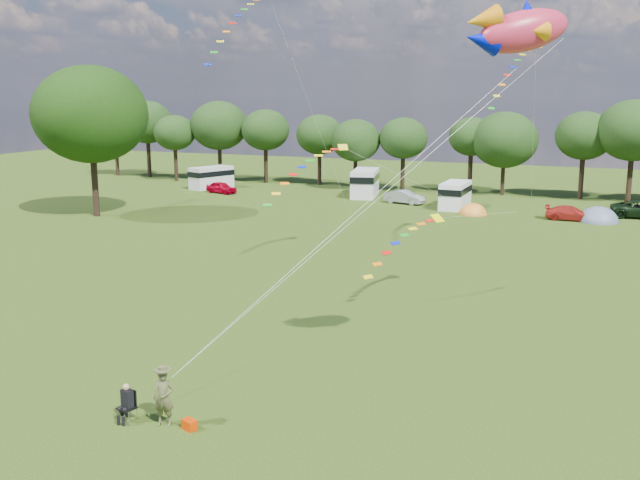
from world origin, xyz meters
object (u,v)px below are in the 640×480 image
at_px(car_a, 221,187).
at_px(kite_flyer, 164,398).
at_px(car_c, 571,213).
at_px(camp_chair, 128,398).
at_px(campervan_c, 455,194).
at_px(campervan_a, 211,177).
at_px(tent_greyblue, 598,221).
at_px(fish_kite, 516,31).
at_px(campervan_b, 365,182).
at_px(car_b, 404,197).
at_px(tent_orange, 473,214).
at_px(big_tree, 90,114).

xyz_separation_m(car_a, kite_flyer, (26.64, -49.57, 0.33)).
relative_size(car_c, camp_chair, 3.08).
xyz_separation_m(campervan_c, kite_flyer, (0.64, -49.15, -0.38)).
bearing_deg(campervan_a, tent_greyblue, -77.54).
bearing_deg(fish_kite, campervan_b, 78.08).
distance_m(car_b, fish_kite, 48.70).
relative_size(car_a, campervan_a, 0.69).
bearing_deg(car_b, tent_greyblue, -88.53).
distance_m(campervan_a, campervan_c, 29.32).
distance_m(tent_greyblue, kite_flyer, 48.16).
bearing_deg(kite_flyer, car_b, 79.51).
bearing_deg(campervan_c, car_a, 89.54).
bearing_deg(campervan_a, campervan_c, -76.15).
distance_m(campervan_c, camp_chair, 49.35).
distance_m(campervan_b, tent_orange, 14.82).
height_order(big_tree, car_c, big_tree).
relative_size(big_tree, car_c, 3.21).
bearing_deg(car_c, kite_flyer, 170.18).
relative_size(tent_orange, camp_chair, 2.11).
bearing_deg(tent_orange, campervan_b, 150.77).
bearing_deg(kite_flyer, fish_kite, 11.72).
distance_m(campervan_a, campervan_b, 18.55).
bearing_deg(car_a, tent_orange, -81.36).
height_order(car_a, car_c, car_a).
bearing_deg(big_tree, campervan_a, 90.77).
relative_size(car_c, campervan_c, 0.81).
height_order(car_b, campervan_c, campervan_c).
xyz_separation_m(car_a, campervan_c, (25.99, -0.41, 0.71)).
distance_m(car_b, camp_chair, 50.33).
bearing_deg(car_a, fish_kite, -124.71).
bearing_deg(car_c, big_tree, 111.94).
xyz_separation_m(campervan_c, tent_greyblue, (12.96, -2.61, -1.33)).
bearing_deg(kite_flyer, big_tree, 115.15).
relative_size(campervan_a, campervan_c, 1.09).
relative_size(car_b, campervan_c, 0.74).
bearing_deg(big_tree, campervan_c, 30.27).
bearing_deg(fish_kite, campervan_a, 94.29).
height_order(tent_orange, fish_kite, fish_kite).
relative_size(car_c, tent_orange, 1.46).
relative_size(car_c, campervan_b, 0.66).
bearing_deg(fish_kite, car_a, 93.92).
relative_size(campervan_c, camp_chair, 3.83).
height_order(campervan_a, fish_kite, fish_kite).
bearing_deg(campervan_b, tent_orange, -131.14).
bearing_deg(car_b, fish_kite, -148.26).
distance_m(tent_orange, camp_chair, 46.45).
relative_size(campervan_b, tent_orange, 2.21).
height_order(kite_flyer, fish_kite, fish_kite).
bearing_deg(car_b, campervan_c, -86.48).
bearing_deg(campervan_c, big_tree, 120.72).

